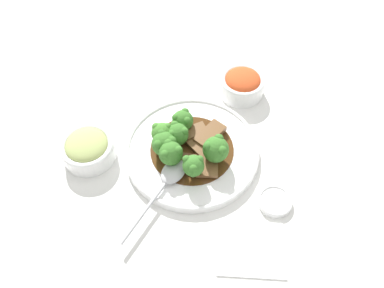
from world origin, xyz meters
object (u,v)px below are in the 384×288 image
at_px(broccoli_floret_4, 162,133).
at_px(broccoli_floret_6, 171,153).
at_px(broccoli_floret_3, 177,134).
at_px(side_bowl_kimchi, 242,84).
at_px(side_bowl_appetizer, 88,148).
at_px(broccoli_floret_5, 216,149).
at_px(sauce_dish, 275,201).
at_px(beef_strip_0, 194,132).
at_px(beef_strip_1, 200,149).
at_px(main_plate, 192,150).
at_px(serving_spoon, 169,177).
at_px(beef_strip_4, 185,161).
at_px(beef_strip_3, 207,169).
at_px(broccoli_floret_2, 183,120).
at_px(beef_strip_2, 210,135).
at_px(broccoli_floret_1, 193,166).
at_px(broccoli_floret_0, 164,143).

height_order(broccoli_floret_4, broccoli_floret_6, broccoli_floret_6).
distance_m(broccoli_floret_3, side_bowl_kimchi, 0.23).
xyz_separation_m(broccoli_floret_6, side_bowl_appetizer, (-0.18, -0.00, -0.02)).
height_order(broccoli_floret_5, sauce_dish, broccoli_floret_5).
distance_m(broccoli_floret_3, side_bowl_appetizer, 0.19).
xyz_separation_m(beef_strip_0, beef_strip_1, (0.02, -0.04, -0.00)).
bearing_deg(side_bowl_kimchi, main_plate, -113.21).
bearing_deg(serving_spoon, beef_strip_4, 63.18).
height_order(beef_strip_3, broccoli_floret_6, broccoli_floret_6).
height_order(beef_strip_4, sauce_dish, beef_strip_4).
distance_m(broccoli_floret_2, sauce_dish, 0.26).
bearing_deg(beef_strip_2, broccoli_floret_2, 168.47).
bearing_deg(broccoli_floret_1, sauce_dish, -8.09).
relative_size(broccoli_floret_2, side_bowl_kimchi, 0.46).
distance_m(side_bowl_appetizer, sauce_dish, 0.40).
height_order(beef_strip_1, broccoli_floret_4, broccoli_floret_4).
distance_m(beef_strip_0, side_bowl_kimchi, 0.18).
height_order(broccoli_floret_0, broccoli_floret_3, broccoli_floret_0).
relative_size(main_plate, broccoli_floret_1, 5.27).
height_order(beef_strip_0, broccoli_floret_2, broccoli_floret_2).
height_order(broccoli_floret_1, broccoli_floret_6, broccoli_floret_6).
xyz_separation_m(beef_strip_3, broccoli_floret_2, (-0.07, 0.10, 0.02)).
bearing_deg(side_bowl_kimchi, beef_strip_4, -111.59).
bearing_deg(beef_strip_3, sauce_dish, -15.67).
height_order(broccoli_floret_4, serving_spoon, broccoli_floret_4).
xyz_separation_m(broccoli_floret_6, side_bowl_kimchi, (0.12, 0.24, -0.02)).
distance_m(broccoli_floret_0, broccoli_floret_4, 0.03).
relative_size(main_plate, sauce_dish, 4.21).
xyz_separation_m(beef_strip_3, broccoli_floret_0, (-0.09, 0.03, 0.03)).
bearing_deg(broccoli_floret_2, beef_strip_4, -76.53).
height_order(main_plate, side_bowl_appetizer, side_bowl_appetizer).
relative_size(beef_strip_1, broccoli_floret_0, 1.33).
relative_size(beef_strip_4, broccoli_floret_0, 0.88).
height_order(broccoli_floret_2, sauce_dish, broccoli_floret_2).
height_order(side_bowl_appetizer, sauce_dish, side_bowl_appetizer).
relative_size(beef_strip_0, beef_strip_4, 1.24).
xyz_separation_m(main_plate, broccoli_floret_3, (-0.03, 0.01, 0.04)).
bearing_deg(beef_strip_4, main_plate, 77.42).
distance_m(broccoli_floret_0, broccoli_floret_1, 0.08).
relative_size(broccoli_floret_4, serving_spoon, 0.26).
relative_size(broccoli_floret_0, broccoli_floret_5, 0.92).
height_order(broccoli_floret_4, side_bowl_kimchi, broccoli_floret_4).
bearing_deg(broccoli_floret_5, broccoli_floret_4, 169.26).
height_order(main_plate, broccoli_floret_2, broccoli_floret_2).
relative_size(beef_strip_0, broccoli_floret_5, 1.00).
bearing_deg(side_bowl_kimchi, broccoli_floret_4, -127.93).
bearing_deg(beef_strip_3, broccoli_floret_3, 141.98).
distance_m(beef_strip_4, side_bowl_kimchi, 0.26).
bearing_deg(broccoli_floret_2, side_bowl_appetizer, -152.40).
height_order(main_plate, broccoli_floret_4, broccoli_floret_4).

